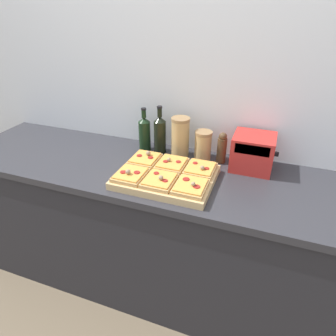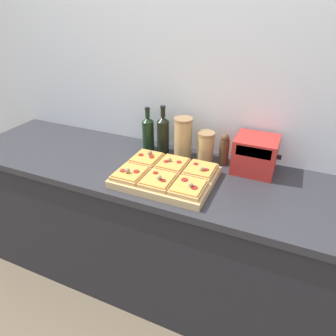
# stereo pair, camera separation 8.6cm
# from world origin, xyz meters

# --- Properties ---
(ground_plane) EXTENTS (12.00, 12.00, 0.00)m
(ground_plane) POSITION_xyz_m (0.00, 0.00, 0.00)
(ground_plane) COLOR brown
(wall_back) EXTENTS (6.00, 0.06, 2.50)m
(wall_back) POSITION_xyz_m (0.00, 0.67, 1.25)
(wall_back) COLOR silver
(wall_back) RESTS_ON ground_plane
(kitchen_counter) EXTENTS (2.63, 0.67, 0.92)m
(kitchen_counter) POSITION_xyz_m (0.00, 0.32, 0.46)
(kitchen_counter) COLOR #232328
(kitchen_counter) RESTS_ON ground_plane
(cutting_board) EXTENTS (0.50, 0.38, 0.04)m
(cutting_board) POSITION_xyz_m (0.03, 0.22, 0.94)
(cutting_board) COLOR tan
(cutting_board) RESTS_ON kitchen_counter
(pizza_slice_back_left) EXTENTS (0.15, 0.17, 0.05)m
(pizza_slice_back_left) POSITION_xyz_m (-0.13, 0.31, 0.98)
(pizza_slice_back_left) COLOR tan
(pizza_slice_back_left) RESTS_ON cutting_board
(pizza_slice_back_center) EXTENTS (0.15, 0.17, 0.05)m
(pizza_slice_back_center) POSITION_xyz_m (0.03, 0.31, 0.98)
(pizza_slice_back_center) COLOR tan
(pizza_slice_back_center) RESTS_ON cutting_board
(pizza_slice_back_right) EXTENTS (0.15, 0.17, 0.05)m
(pizza_slice_back_right) POSITION_xyz_m (0.19, 0.31, 0.98)
(pizza_slice_back_right) COLOR tan
(pizza_slice_back_right) RESTS_ON cutting_board
(pizza_slice_front_left) EXTENTS (0.15, 0.17, 0.05)m
(pizza_slice_front_left) POSITION_xyz_m (-0.13, 0.13, 0.98)
(pizza_slice_front_left) COLOR tan
(pizza_slice_front_left) RESTS_ON cutting_board
(pizza_slice_front_center) EXTENTS (0.15, 0.17, 0.05)m
(pizza_slice_front_center) POSITION_xyz_m (0.03, 0.13, 0.98)
(pizza_slice_front_center) COLOR tan
(pizza_slice_front_center) RESTS_ON cutting_board
(pizza_slice_front_right) EXTENTS (0.15, 0.17, 0.05)m
(pizza_slice_front_right) POSITION_xyz_m (0.19, 0.13, 0.98)
(pizza_slice_front_right) COLOR tan
(pizza_slice_front_right) RESTS_ON cutting_board
(olive_oil_bottle) EXTENTS (0.07, 0.07, 0.27)m
(olive_oil_bottle) POSITION_xyz_m (-0.23, 0.53, 1.03)
(olive_oil_bottle) COLOR black
(olive_oil_bottle) RESTS_ON kitchen_counter
(wine_bottle) EXTENTS (0.07, 0.07, 0.30)m
(wine_bottle) POSITION_xyz_m (-0.12, 0.53, 1.04)
(wine_bottle) COLOR black
(wine_bottle) RESTS_ON kitchen_counter
(grain_jar_tall) EXTENTS (0.11, 0.11, 0.24)m
(grain_jar_tall) POSITION_xyz_m (0.01, 0.53, 1.04)
(grain_jar_tall) COLOR tan
(grain_jar_tall) RESTS_ON kitchen_counter
(grain_jar_short) EXTENTS (0.10, 0.10, 0.18)m
(grain_jar_short) POSITION_xyz_m (0.15, 0.53, 1.01)
(grain_jar_short) COLOR tan
(grain_jar_short) RESTS_ON kitchen_counter
(pepper_mill) EXTENTS (0.05, 0.05, 0.19)m
(pepper_mill) POSITION_xyz_m (0.26, 0.53, 1.01)
(pepper_mill) COLOR #47331E
(pepper_mill) RESTS_ON kitchen_counter
(toaster_oven) EXTENTS (0.25, 0.21, 0.20)m
(toaster_oven) POSITION_xyz_m (0.44, 0.52, 1.02)
(toaster_oven) COLOR red
(toaster_oven) RESTS_ON kitchen_counter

